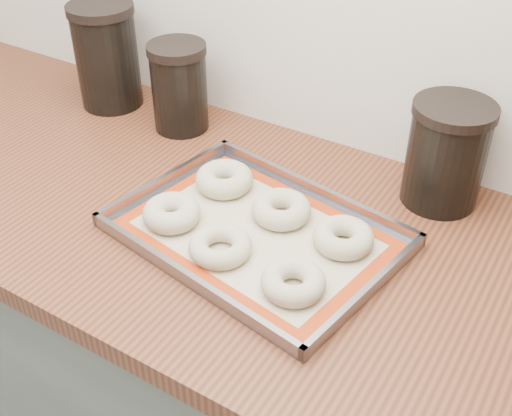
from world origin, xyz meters
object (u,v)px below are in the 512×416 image
Objects in this scene: bagel_back_mid at (281,209)px; canister_left at (107,56)px; bagel_back_left at (224,179)px; bagel_back_right at (343,237)px; canister_mid at (179,87)px; bagel_front_left at (172,213)px; bagel_front_mid at (220,246)px; baking_tray at (256,233)px; bagel_front_right at (293,282)px; canister_right at (446,154)px.

canister_left is at bearing 161.93° from bagel_back_mid.
bagel_back_left is 1.06× the size of bagel_back_right.
bagel_front_left is at bearing -55.74° from canister_mid.
bagel_back_mid is at bearing -26.59° from canister_mid.
bagel_front_mid is at bearing -12.28° from bagel_front_left.
bagel_back_left is 0.57× the size of canister_mid.
canister_mid is at bearing 124.26° from bagel_front_left.
bagel_back_right is (0.28, 0.10, -0.00)m from bagel_front_left.
bagel_front_left is 0.99× the size of bagel_back_right.
bagel_back_right is (0.13, -0.01, -0.00)m from bagel_back_mid.
baking_tray is 5.03× the size of bagel_back_right.
canister_left reaches higher than bagel_front_left.
bagel_front_left is at bearing 171.73° from bagel_front_right.
canister_left is (-0.52, 0.32, 0.10)m from bagel_front_mid.
canister_left is at bearing 148.50° from bagel_front_mid.
canister_mid is at bearing 144.74° from bagel_back_left.
bagel_front_mid is 0.14m from bagel_back_mid.
bagel_back_right reaches higher than baking_tray.
baking_tray is 0.15m from bagel_back_left.
bagel_back_mid is (0.14, -0.02, -0.00)m from bagel_back_left.
bagel_back_right is (0.02, 0.14, 0.00)m from bagel_front_right.
canister_mid reaches higher than bagel_back_left.
bagel_front_left is 0.97× the size of bagel_front_mid.
canister_left reaches higher than baking_tray.
bagel_back_left is (0.02, 0.13, -0.00)m from bagel_front_left.
bagel_front_mid is 0.14m from bagel_front_right.
bagel_front_mid is at bearing -57.96° from bagel_back_left.
bagel_back_left reaches higher than bagel_front_mid.
bagel_front_mid is 0.20m from bagel_back_right.
bagel_back_left is at bearing 144.90° from baking_tray.
bagel_back_right is (0.16, 0.12, 0.00)m from bagel_front_mid.
bagel_front_mid is 0.96× the size of bagel_back_left.
canister_left is at bearing -178.07° from canister_right.
canister_right reaches higher than bagel_front_right.
canister_left is 1.23× the size of canister_mid.
bagel_front_left is 0.52× the size of canister_right.
canister_left reaches higher than bagel_back_left.
canister_mid is (-0.34, 0.24, 0.09)m from baking_tray.
bagel_back_mid is at bearing 75.33° from bagel_front_mid.
baking_tray is 0.60m from canister_left.
canister_mid reaches higher than bagel_front_mid.
bagel_back_left is 0.45m from canister_left.
bagel_front_mid is 0.45× the size of canister_left.
bagel_front_left is at bearing -161.17° from baking_tray.
bagel_back_right is 0.44× the size of canister_left.
bagel_front_right reaches higher than baking_tray.
bagel_front_right is 0.99× the size of bagel_back_right.
canister_right is at bearing 1.93° from canister_left.
baking_tray is 0.42m from canister_mid.
bagel_back_right is 0.52× the size of canister_right.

